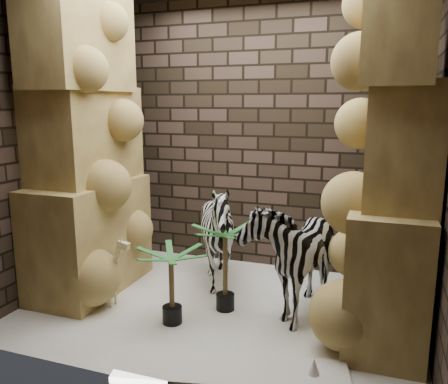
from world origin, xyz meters
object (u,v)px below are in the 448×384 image
at_px(surfboard, 231,371).
at_px(giraffe_toy, 104,269).
at_px(zebra_right, 294,242).
at_px(palm_front, 225,268).
at_px(zebra_left, 218,241).
at_px(palm_back, 172,286).

bearing_deg(surfboard, giraffe_toy, 142.76).
bearing_deg(zebra_right, palm_front, -148.61).
bearing_deg(giraffe_toy, zebra_left, 43.08).
height_order(zebra_right, palm_front, zebra_right).
bearing_deg(zebra_left, palm_front, -43.51).
height_order(zebra_left, palm_front, zebra_left).
relative_size(zebra_right, surfboard, 0.78).
relative_size(palm_back, surfboard, 0.42).
bearing_deg(palm_back, palm_front, 48.72).
bearing_deg(palm_front, zebra_right, 22.25).
bearing_deg(palm_back, surfboard, -37.42).
xyz_separation_m(giraffe_toy, palm_front, (1.11, 0.27, 0.05)).
relative_size(zebra_left, giraffe_toy, 1.62).
bearing_deg(giraffe_toy, surfboard, -19.14).
relative_size(giraffe_toy, palm_back, 1.04).
bearing_deg(zebra_left, giraffe_toy, -123.73).
relative_size(palm_front, palm_back, 1.20).
distance_m(zebra_left, giraffe_toy, 1.13).
xyz_separation_m(palm_front, surfboard, (0.37, -0.95, -0.38)).
xyz_separation_m(palm_back, surfboard, (0.72, -0.55, -0.31)).
relative_size(zebra_right, giraffe_toy, 1.81).
height_order(zebra_right, giraffe_toy, zebra_right).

